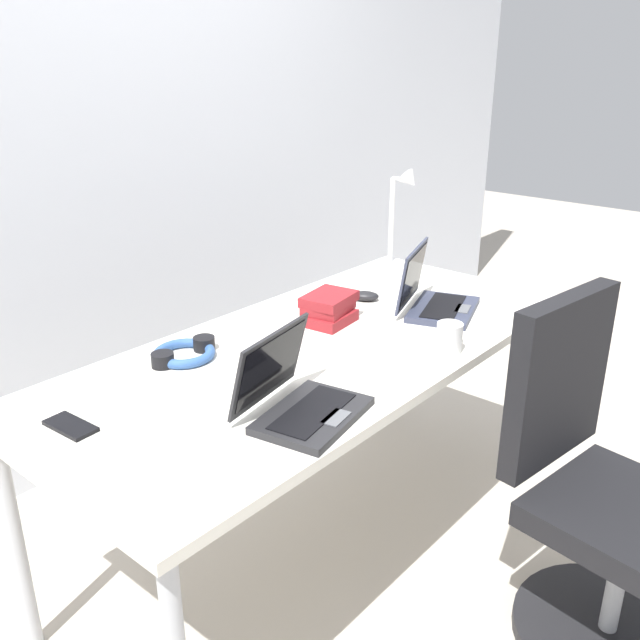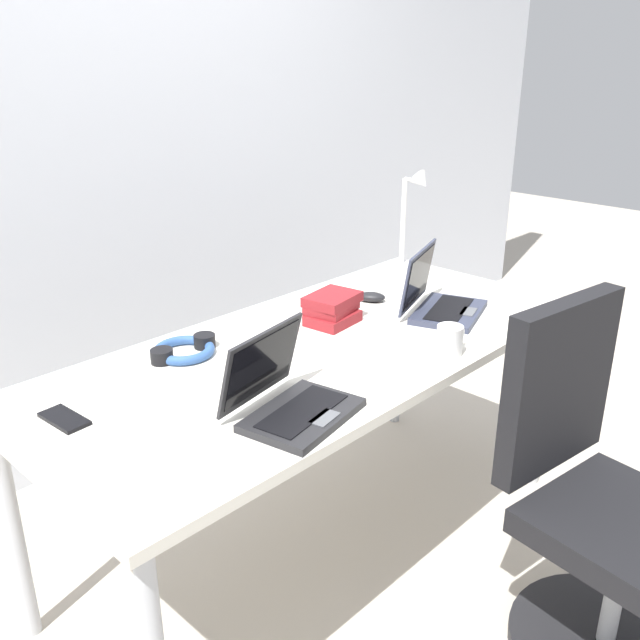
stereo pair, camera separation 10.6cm
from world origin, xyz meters
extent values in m
plane|color=#B7AD9E|center=(0.00, 0.00, 0.00)|extent=(12.00, 12.00, 0.00)
cube|color=silver|center=(0.00, 1.10, 1.30)|extent=(6.00, 0.12, 2.60)
cube|color=silver|center=(0.00, 0.00, 0.72)|extent=(1.80, 0.80, 0.03)
cylinder|color=#B2B5BA|center=(0.84, -0.34, 0.35)|extent=(0.04, 0.04, 0.71)
cylinder|color=#B2B5BA|center=(-0.84, 0.34, 0.35)|extent=(0.04, 0.04, 0.71)
cylinder|color=#B2B5BA|center=(0.84, 0.34, 0.35)|extent=(0.04, 0.04, 0.71)
cylinder|color=white|center=(0.80, 0.31, 0.75)|extent=(0.12, 0.12, 0.02)
cylinder|color=white|center=(0.80, 0.31, 0.93)|extent=(0.02, 0.02, 0.34)
cylinder|color=white|center=(0.80, 0.27, 1.10)|extent=(0.01, 0.08, 0.01)
cone|color=white|center=(0.80, 0.23, 1.10)|extent=(0.07, 0.09, 0.09)
cube|color=#33384C|center=(0.48, -0.14, 0.75)|extent=(0.34, 0.28, 0.02)
cube|color=black|center=(0.48, -0.14, 0.76)|extent=(0.28, 0.19, 0.00)
cube|color=#595B60|center=(0.50, -0.20, 0.76)|extent=(0.09, 0.07, 0.00)
cube|color=#33384C|center=(0.44, -0.03, 0.86)|extent=(0.28, 0.13, 0.20)
cube|color=black|center=(0.44, -0.04, 0.86)|extent=(0.25, 0.11, 0.17)
cube|color=#232326|center=(-0.35, -0.28, 0.75)|extent=(0.31, 0.24, 0.02)
cube|color=black|center=(-0.35, -0.28, 0.76)|extent=(0.26, 0.15, 0.00)
cube|color=#595B60|center=(-0.34, -0.34, 0.76)|extent=(0.09, 0.06, 0.00)
cube|color=#232326|center=(-0.37, -0.16, 0.85)|extent=(0.29, 0.11, 0.19)
cube|color=black|center=(-0.37, -0.16, 0.86)|extent=(0.26, 0.09, 0.16)
ellipsoid|color=black|center=(0.40, 0.13, 0.76)|extent=(0.10, 0.11, 0.03)
cube|color=black|center=(-0.75, 0.13, 0.74)|extent=(0.07, 0.14, 0.01)
torus|color=#335999|center=(-0.32, 0.24, 0.75)|extent=(0.18, 0.18, 0.03)
cylinder|color=black|center=(-0.40, 0.24, 0.76)|extent=(0.06, 0.06, 0.04)
cylinder|color=black|center=(-0.25, 0.24, 0.76)|extent=(0.06, 0.06, 0.04)
cube|color=maroon|center=(0.15, 0.09, 0.76)|extent=(0.17, 0.14, 0.04)
cube|color=maroon|center=(0.16, 0.10, 0.79)|extent=(0.18, 0.16, 0.03)
cube|color=maroon|center=(0.17, 0.10, 0.82)|extent=(0.19, 0.16, 0.03)
cylinder|color=white|center=(0.21, -0.32, 0.78)|extent=(0.08, 0.08, 0.09)
torus|color=white|center=(0.26, -0.32, 0.79)|extent=(0.05, 0.01, 0.05)
cylinder|color=black|center=(0.23, -0.88, 0.02)|extent=(0.52, 0.52, 0.04)
cylinder|color=#A5A8AD|center=(0.23, -0.88, 0.21)|extent=(0.05, 0.05, 0.34)
cube|color=black|center=(0.23, -0.88, 0.42)|extent=(0.50, 0.50, 0.07)
cube|color=black|center=(0.26, -0.63, 0.73)|extent=(0.42, 0.12, 0.48)
camera|label=1|loc=(-1.44, -1.23, 1.57)|focal=38.69mm
camera|label=2|loc=(-1.37, -1.31, 1.57)|focal=38.69mm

